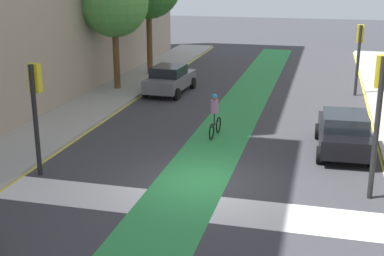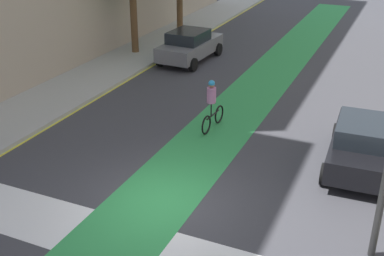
{
  "view_description": "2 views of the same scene",
  "coord_description": "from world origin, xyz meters",
  "views": [
    {
      "loc": [
        3.69,
        -15.84,
        6.8
      ],
      "look_at": [
        -0.63,
        1.23,
        1.42
      ],
      "focal_mm": 49.4,
      "sensor_mm": 36.0,
      "label": 1
    },
    {
      "loc": [
        5.2,
        -9.89,
        7.37
      ],
      "look_at": [
        -0.1,
        2.02,
        1.31
      ],
      "focal_mm": 45.75,
      "sensor_mm": 36.0,
      "label": 2
    }
  ],
  "objects": [
    {
      "name": "cyclist_in_lane",
      "position": [
        -0.57,
        4.8,
        0.97
      ],
      "size": [
        0.32,
        1.73,
        1.86
      ],
      "color": "black",
      "rests_on": "ground_plane"
    },
    {
      "name": "bike_lane_paint",
      "position": [
        -0.31,
        0.0,
        0.0
      ],
      "size": [
        2.4,
        60.0,
        0.01
      ],
      "primitive_type": "cube",
      "color": "#2D8C47",
      "rests_on": "ground_plane"
    },
    {
      "name": "car_grey_left_far",
      "position": [
        -4.66,
        11.99,
        0.8
      ],
      "size": [
        2.19,
        4.28,
        1.57
      ],
      "color": "slate",
      "rests_on": "ground_plane"
    },
    {
      "name": "car_black_right_far",
      "position": [
        4.59,
        4.11,
        0.8
      ],
      "size": [
        2.17,
        4.27,
        1.57
      ],
      "color": "black",
      "rests_on": "ground_plane"
    },
    {
      "name": "crosswalk_band",
      "position": [
        0.0,
        -2.0,
        0.0
      ],
      "size": [
        12.0,
        1.8,
        0.01
      ],
      "primitive_type": "cube",
      "color": "silver",
      "rests_on": "ground_plane"
    },
    {
      "name": "ground_plane",
      "position": [
        0.0,
        0.0,
        0.0
      ],
      "size": [
        120.0,
        120.0,
        0.0
      ],
      "primitive_type": "plane",
      "color": "#38383D"
    }
  ]
}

